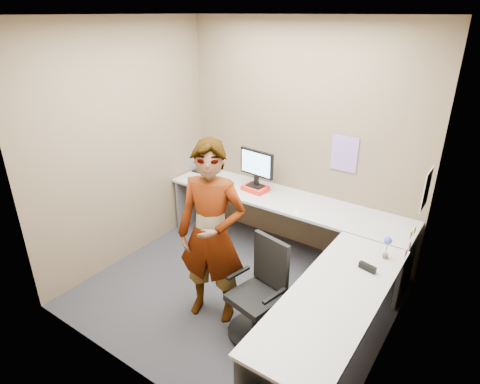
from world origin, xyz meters
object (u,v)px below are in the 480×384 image
Objects in this scene: office_chair at (260,298)px; person at (212,234)px; desk at (293,242)px; monitor at (256,165)px.

person is at bearing -164.83° from office_chair.
desk is 0.92m from person.
monitor reaches higher than office_chair.
monitor is 1.73m from office_chair.
person is (-0.45, -0.75, 0.29)m from desk.
desk is 1.69× the size of person.
monitor is 0.27× the size of person.
monitor is (-0.84, 0.60, 0.47)m from desk.
office_chair reaches higher than desk.
office_chair is (0.89, -1.32, -0.67)m from monitor.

